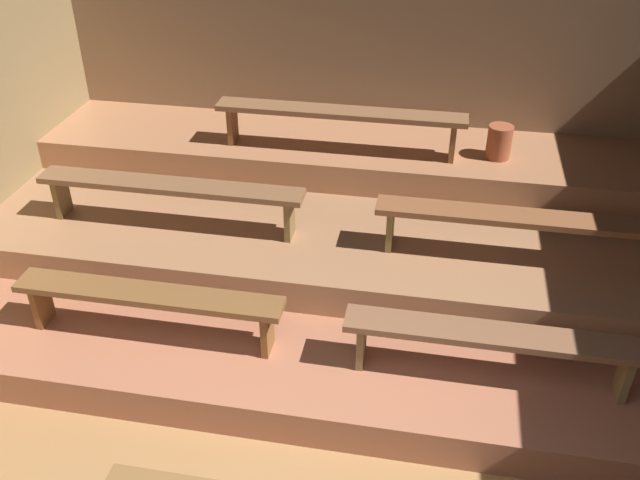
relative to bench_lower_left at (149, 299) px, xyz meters
The scene contains 11 objects.
ground 1.49m from the bench_lower_left, 24.46° to the left, with size 7.03×5.73×0.08m, color #A17143.
wall_back 3.34m from the bench_lower_left, 68.22° to the left, with size 7.03×0.06×2.49m, color #8A694C.
platform_lower 1.78m from the bench_lower_left, 44.85° to the left, with size 6.23×3.61×0.28m, color #A86549.
platform_middle 2.13m from the bench_lower_left, 54.95° to the left, with size 6.23×2.57×0.28m, color #9E6D4A.
platform_upper 2.74m from the bench_lower_left, 63.59° to the left, with size 6.23×1.13×0.28m, color #AC714C.
bench_lower_left is the anchor object (origin of this frame).
bench_lower_right 2.44m from the bench_lower_left, ahead, with size 1.99×0.26×0.41m.
bench_middle_left 1.16m from the bench_lower_left, 101.29° to the left, with size 2.28×0.26×0.41m.
bench_middle_right 2.89m from the bench_lower_left, 22.52° to the left, with size 2.28×0.26×0.41m.
bench_upper_center 2.54m from the bench_lower_left, 65.34° to the left, with size 2.33×0.26×0.41m.
pail_upper 3.46m from the bench_lower_left, 43.33° to the left, with size 0.23×0.23×0.31m, color #9E4C2D.
Camera 1 is at (0.73, -1.77, 3.68)m, focal length 38.82 mm.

